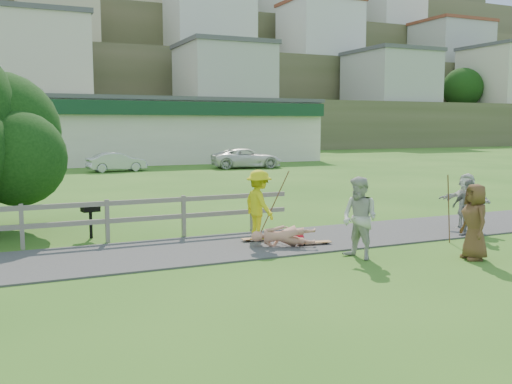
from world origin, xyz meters
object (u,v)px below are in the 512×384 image
Objects in this scene: skater_rider at (259,208)px; spectator_d at (466,202)px; skater_fallen at (283,237)px; bbq at (91,221)px; spectator_c at (475,222)px; car_silver at (117,162)px; car_white at (247,158)px; spectator_a at (360,218)px; spectator_b at (468,208)px.

skater_rider is 6.10m from spectator_d.
skater_fallen is 1.64× the size of bbq.
spectator_c reaches higher than car_silver.
car_white is (3.68, 24.23, -0.13)m from spectator_d.
bbq is (-9.86, 3.11, -0.34)m from spectator_d.
car_white is at bearing -177.16° from spectator_c.
spectator_b is (4.06, 0.92, -0.14)m from spectator_a.
bbq is at bearing 53.11° from skater_rider.
car_silver is 0.76× the size of car_white.
car_white is at bearing -100.51° from car_silver.
spectator_b is 2.68m from spectator_c.
bbq is (-3.82, 2.26, -0.40)m from skater_rider.
skater_rider reaches higher than spectator_b.
spectator_d is 0.44× the size of car_silver.
skater_rider is 24.08m from car_silver.
spectator_b is at bearing 154.07° from spectator_c.
spectator_a is 7.03m from bbq.
car_silver is at bearing 93.50° from car_white.
skater_fallen is at bearing 166.55° from car_white.
car_silver is at bearing 175.27° from spectator_b.
spectator_a reaches higher than bbq.
spectator_a is 1.95× the size of bbq.
spectator_d is (4.76, 1.71, -0.11)m from spectator_a.
bbq is at bearing -148.41° from spectator_a.
spectator_a is 5.06m from spectator_d.
spectator_b reaches higher than bbq.
spectator_b is 25.40m from car_white.
skater_fallen is 0.32× the size of car_white.
spectator_b is at bearing 87.72° from spectator_a.
spectator_c is at bearing -141.76° from skater_rider.
car_white is (8.45, 25.94, -0.24)m from spectator_a.
skater_fallen is at bearing -110.36° from spectator_d.
spectator_c is 27.72m from car_white.
spectator_b reaches higher than car_silver.
car_white is (8.82, -0.68, 0.07)m from car_silver.
spectator_a is 26.62m from car_silver.
spectator_a is 0.37× the size of car_white.
bbq is (-9.16, 3.90, -0.30)m from spectator_b.
car_silver is at bearing 67.41° from bbq.
spectator_d is (5.80, 0.02, 0.53)m from skater_fallen.
spectator_b is 1.06m from spectator_d.
spectator_b is at bearing -176.32° from car_silver.
spectator_c reaches higher than spectator_d.
spectator_a is 1.09× the size of spectator_c.
skater_rider is 0.95× the size of spectator_a.
skater_rider is at bearing -41.03° from bbq.
spectator_c reaches higher than skater_fallen.
spectator_b is at bearing -62.03° from spectator_d.
car_silver is at bearing -8.38° from skater_rider.
spectator_b is 0.42× the size of car_silver.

